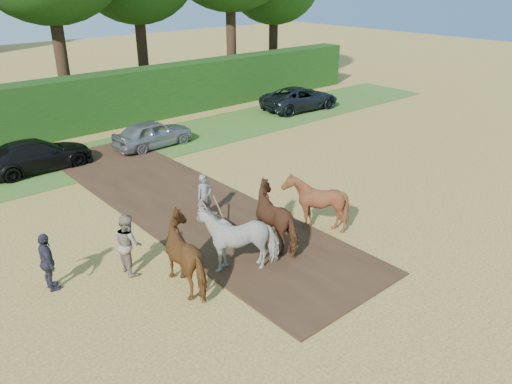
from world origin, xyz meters
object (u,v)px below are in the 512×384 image
at_px(plough_team, 258,225).
at_px(parked_cars, 78,146).
at_px(spectator_near, 128,243).
at_px(spectator_far, 48,262).

bearing_deg(plough_team, parked_cars, 93.76).
distance_m(spectator_near, spectator_far, 2.19).
xyz_separation_m(spectator_far, parked_cars, (4.85, 9.54, -0.15)).
xyz_separation_m(spectator_near, plough_team, (3.51, -1.67, 0.06)).
xyz_separation_m(plough_team, parked_cars, (-0.77, 11.80, -0.27)).
bearing_deg(spectator_far, spectator_near, -103.09).
bearing_deg(spectator_near, plough_team, -111.52).
relative_size(spectator_near, spectator_far, 1.06).
distance_m(spectator_far, parked_cars, 10.70).
xyz_separation_m(spectator_far, plough_team, (5.62, -2.26, 0.12)).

